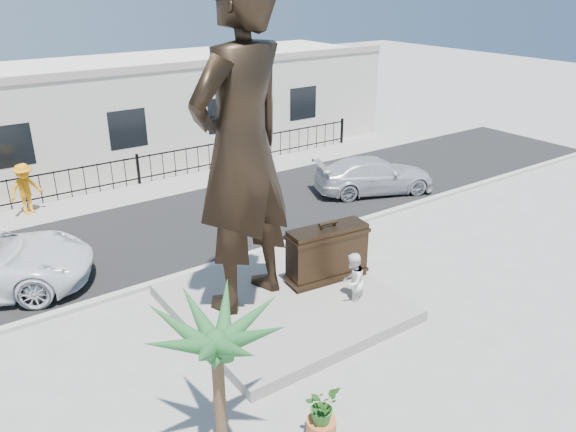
{
  "coord_description": "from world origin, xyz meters",
  "views": [
    {
      "loc": [
        -7.63,
        -8.86,
        7.94
      ],
      "look_at": [
        0.0,
        2.0,
        2.3
      ],
      "focal_mm": 35.0,
      "sensor_mm": 36.0,
      "label": 1
    }
  ],
  "objects": [
    {
      "name": "curb",
      "position": [
        0.0,
        4.5,
        0.06
      ],
      "size": [
        40.0,
        0.25,
        0.12
      ],
      "primitive_type": "cube",
      "color": "#A5A399",
      "rests_on": "ground"
    },
    {
      "name": "ground",
      "position": [
        0.0,
        0.0,
        0.0
      ],
      "size": [
        100.0,
        100.0,
        0.0
      ],
      "primitive_type": "plane",
      "color": "#9E9991",
      "rests_on": "ground"
    },
    {
      "name": "street",
      "position": [
        0.0,
        8.0,
        0.01
      ],
      "size": [
        40.0,
        7.0,
        0.01
      ],
      "primitive_type": "cube",
      "color": "black",
      "rests_on": "ground"
    },
    {
      "name": "far_sidewalk",
      "position": [
        0.0,
        12.0,
        0.01
      ],
      "size": [
        40.0,
        2.5,
        0.02
      ],
      "primitive_type": "cube",
      "color": "#9E9991",
      "rests_on": "ground"
    },
    {
      "name": "car_silver",
      "position": [
        7.37,
        6.5,
        0.7
      ],
      "size": [
        5.16,
        3.57,
        1.39
      ],
      "primitive_type": "imported",
      "rotation": [
        0.0,
        0.0,
        1.19
      ],
      "color": "#B6B7BB",
      "rests_on": "street"
    },
    {
      "name": "building",
      "position": [
        0.0,
        17.0,
        2.2
      ],
      "size": [
        28.0,
        7.0,
        4.4
      ],
      "primitive_type": "cube",
      "color": "silver",
      "rests_on": "ground"
    },
    {
      "name": "planter",
      "position": [
        -2.49,
        -2.62,
        0.2
      ],
      "size": [
        0.56,
        0.56,
        0.4
      ],
      "primitive_type": "cylinder",
      "color": "#B55E30",
      "rests_on": "ground"
    },
    {
      "name": "worker",
      "position": [
        -4.47,
        12.05,
        0.96
      ],
      "size": [
        1.38,
        1.07,
        1.88
      ],
      "primitive_type": "imported",
      "rotation": [
        0.0,
        0.0,
        0.34
      ],
      "color": "orange",
      "rests_on": "far_sidewalk"
    },
    {
      "name": "plinth",
      "position": [
        -0.5,
        1.5,
        0.15
      ],
      "size": [
        5.2,
        5.2,
        0.3
      ],
      "primitive_type": "cube",
      "color": "gray",
      "rests_on": "ground"
    },
    {
      "name": "tourist",
      "position": [
        0.93,
        0.45,
        0.78
      ],
      "size": [
        0.95,
        0.87,
        1.57
      ],
      "primitive_type": "imported",
      "rotation": [
        0.0,
        0.0,
        3.6
      ],
      "color": "white",
      "rests_on": "ground"
    },
    {
      "name": "statue",
      "position": [
        -1.31,
        2.02,
        4.3
      ],
      "size": [
        3.34,
        2.67,
        8.0
      ],
      "primitive_type": "imported",
      "rotation": [
        0.0,
        0.0,
        3.43
      ],
      "color": "black",
      "rests_on": "plinth"
    },
    {
      "name": "shrub",
      "position": [
        -2.49,
        -2.62,
        0.75
      ],
      "size": [
        0.78,
        0.74,
        0.7
      ],
      "primitive_type": "imported",
      "rotation": [
        0.0,
        0.0,
        0.38
      ],
      "color": "#2D6621",
      "rests_on": "planter"
    },
    {
      "name": "suitcase",
      "position": [
        1.03,
        1.63,
        1.07
      ],
      "size": [
        2.26,
        0.94,
        1.55
      ],
      "primitive_type": "cube",
      "rotation": [
        0.0,
        0.0,
        -0.11
      ],
      "color": "black",
      "rests_on": "plinth"
    },
    {
      "name": "fence",
      "position": [
        0.0,
        12.8,
        0.6
      ],
      "size": [
        22.0,
        0.1,
        1.2
      ],
      "primitive_type": "cube",
      "color": "black",
      "rests_on": "ground"
    }
  ]
}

